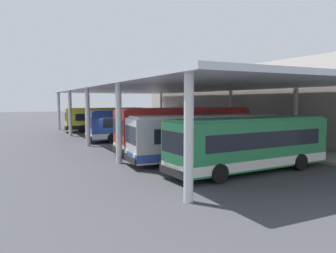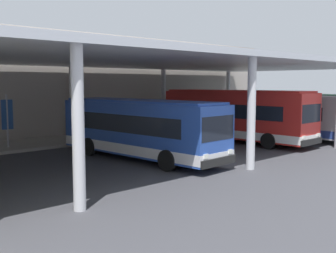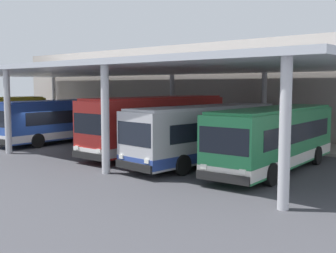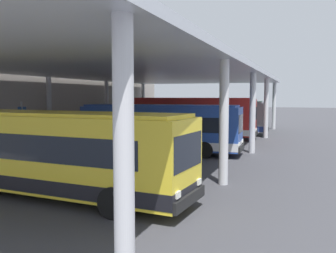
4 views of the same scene
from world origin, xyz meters
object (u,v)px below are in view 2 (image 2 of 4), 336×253
object	(u,v)px
bus_departing	(298,112)
banner_sign	(7,118)
trash_bin	(178,122)
bus_second_bay	(140,128)
bus_far_bay	(280,115)
bench_waiting	(196,120)
bus_middle_bay	(235,115)

from	to	relation	value
bus_departing	banner_sign	world-z (taller)	banner_sign
bus_departing	trash_bin	xyz separation A→B (m)	(-6.04, 7.93, -0.98)
bus_second_bay	bus_far_bay	world-z (taller)	same
bus_second_bay	bus_departing	xyz separation A→B (m)	(17.22, 0.37, 0.00)
bench_waiting	trash_bin	bearing A→B (deg)	-172.41
bus_second_bay	bus_middle_bay	bearing A→B (deg)	3.86
bus_middle_bay	banner_sign	distance (m)	14.81
bus_middle_bay	bench_waiting	xyz separation A→B (m)	(4.81, 8.05, -1.18)
bus_middle_bay	bus_departing	size ratio (longest dim) A/B	1.07
bus_departing	banner_sign	size ratio (longest dim) A/B	3.33
bus_departing	bus_middle_bay	bearing A→B (deg)	178.33
bus_departing	banner_sign	bearing A→B (deg)	160.67
bus_second_bay	bench_waiting	distance (m)	16.38
bus_middle_bay	bus_far_bay	distance (m)	4.48
banner_sign	bench_waiting	bearing A→B (deg)	2.82
bus_second_bay	trash_bin	xyz separation A→B (m)	(11.18, 8.30, -0.98)
bus_middle_bay	trash_bin	world-z (taller)	bus_middle_bay
trash_bin	banner_sign	bearing A→B (deg)	-178.03
bus_second_bay	bus_far_bay	size ratio (longest dim) A/B	1.00
bus_far_bay	bus_departing	size ratio (longest dim) A/B	1.00
bus_second_bay	banner_sign	size ratio (longest dim) A/B	3.32
bus_departing	trash_bin	distance (m)	10.02
bus_departing	trash_bin	world-z (taller)	bus_departing
bus_departing	bus_far_bay	bearing A→B (deg)	-170.20
bus_middle_bay	bench_waiting	size ratio (longest dim) A/B	6.31
bus_middle_bay	bus_far_bay	xyz separation A→B (m)	(4.38, -0.89, -0.19)
bus_middle_bay	bus_departing	xyz separation A→B (m)	(8.17, -0.24, -0.19)
bus_far_bay	bench_waiting	size ratio (longest dim) A/B	5.93
bus_middle_bay	bus_far_bay	size ratio (longest dim) A/B	1.06
bus_middle_bay	banner_sign	xyz separation A→B (m)	(-12.96, 7.17, 0.14)
bus_far_bay	banner_sign	world-z (taller)	banner_sign
bus_far_bay	trash_bin	world-z (taller)	bus_far_bay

